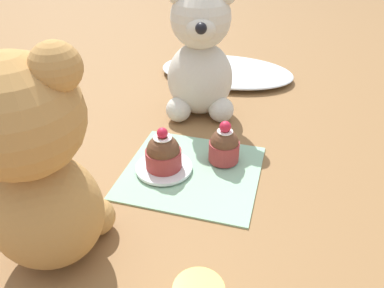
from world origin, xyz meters
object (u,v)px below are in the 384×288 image
(cupcake_near_cream_bear, at_px, (224,146))
(cupcake_near_tan_bear, at_px, (163,153))
(teddy_bear_tan, at_px, (36,166))
(teddy_bear_cream, at_px, (200,57))
(teaspoon, at_px, (48,144))
(saucer_plate, at_px, (164,167))

(cupcake_near_cream_bear, xyz_separation_m, cupcake_near_tan_bear, (-0.09, -0.05, 0.00))
(teddy_bear_tan, xyz_separation_m, cupcake_near_cream_bear, (0.16, 0.25, -0.10))
(cupcake_near_cream_bear, bearing_deg, teddy_bear_cream, 117.56)
(teddy_bear_cream, distance_m, cupcake_near_tan_bear, 0.23)
(cupcake_near_tan_bear, distance_m, teaspoon, 0.23)
(cupcake_near_cream_bear, distance_m, saucer_plate, 0.11)
(teddy_bear_cream, xyz_separation_m, cupcake_near_cream_bear, (0.08, -0.16, -0.09))
(cupcake_near_cream_bear, xyz_separation_m, teaspoon, (-0.32, -0.04, -0.03))
(teddy_bear_cream, distance_m, teddy_bear_tan, 0.42)
(cupcake_near_cream_bear, relative_size, saucer_plate, 0.80)
(cupcake_near_tan_bear, bearing_deg, cupcake_near_cream_bear, 30.28)
(saucer_plate, xyz_separation_m, cupcake_near_tan_bear, (0.00, 0.00, 0.03))
(teddy_bear_cream, relative_size, teddy_bear_tan, 0.94)
(saucer_plate, distance_m, cupcake_near_tan_bear, 0.03)
(teaspoon, bearing_deg, teddy_bear_cream, -144.77)
(teddy_bear_tan, height_order, cupcake_near_tan_bear, teddy_bear_tan)
(teddy_bear_tan, relative_size, cupcake_near_tan_bear, 3.80)
(teddy_bear_tan, height_order, saucer_plate, teddy_bear_tan)
(saucer_plate, height_order, cupcake_near_tan_bear, cupcake_near_tan_bear)
(teaspoon, bearing_deg, teddy_bear_tan, 121.87)
(teddy_bear_tan, bearing_deg, saucer_plate, -127.51)
(teddy_bear_cream, bearing_deg, cupcake_near_tan_bear, -106.17)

